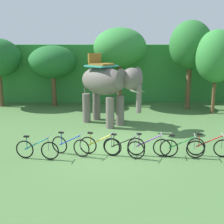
{
  "coord_description": "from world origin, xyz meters",
  "views": [
    {
      "loc": [
        -0.07,
        -12.15,
        4.31
      ],
      "look_at": [
        0.08,
        1.0,
        1.3
      ],
      "focal_mm": 48.43,
      "sensor_mm": 36.0,
      "label": 1
    }
  ],
  "objects_px": {
    "tree_center": "(217,56)",
    "bike_yellow": "(100,145)",
    "tree_center_right": "(53,62)",
    "bike_purple": "(149,146)",
    "tree_far_left": "(191,45)",
    "tree_right": "(120,48)",
    "elephant": "(107,84)",
    "bike_teal": "(37,149)",
    "bike_blue": "(70,146)",
    "bike_black": "(123,148)",
    "bike_red": "(209,147)",
    "bike_green": "(182,148)"
  },
  "relations": [
    {
      "from": "tree_center",
      "to": "bike_red",
      "type": "relative_size",
      "value": 3.03
    },
    {
      "from": "tree_far_left",
      "to": "elephant",
      "type": "xyz_separation_m",
      "value": [
        -5.35,
        -4.0,
        -1.95
      ]
    },
    {
      "from": "bike_teal",
      "to": "bike_purple",
      "type": "bearing_deg",
      "value": 3.81
    },
    {
      "from": "elephant",
      "to": "bike_red",
      "type": "distance_m",
      "value": 6.43
    },
    {
      "from": "bike_purple",
      "to": "bike_blue",
      "type": "bearing_deg",
      "value": 178.06
    },
    {
      "from": "tree_center_right",
      "to": "bike_teal",
      "type": "bearing_deg",
      "value": -83.73
    },
    {
      "from": "tree_far_left",
      "to": "bike_yellow",
      "type": "bearing_deg",
      "value": -123.38
    },
    {
      "from": "bike_red",
      "to": "bike_green",
      "type": "bearing_deg",
      "value": -172.74
    },
    {
      "from": "tree_center_right",
      "to": "bike_teal",
      "type": "distance_m",
      "value": 10.47
    },
    {
      "from": "tree_center_right",
      "to": "tree_far_left",
      "type": "xyz_separation_m",
      "value": [
        9.1,
        -1.13,
        1.12
      ]
    },
    {
      "from": "bike_teal",
      "to": "bike_black",
      "type": "relative_size",
      "value": 1.06
    },
    {
      "from": "elephant",
      "to": "bike_teal",
      "type": "xyz_separation_m",
      "value": [
        -2.65,
        -4.94,
        -1.82
      ]
    },
    {
      "from": "tree_center",
      "to": "bike_yellow",
      "type": "xyz_separation_m",
      "value": [
        -6.86,
        -7.15,
        -3.14
      ]
    },
    {
      "from": "bike_blue",
      "to": "bike_yellow",
      "type": "distance_m",
      "value": 1.17
    },
    {
      "from": "bike_red",
      "to": "tree_center_right",
      "type": "bearing_deg",
      "value": 128.07
    },
    {
      "from": "tree_right",
      "to": "bike_purple",
      "type": "height_order",
      "value": "tree_right"
    },
    {
      "from": "tree_far_left",
      "to": "bike_blue",
      "type": "height_order",
      "value": "tree_far_left"
    },
    {
      "from": "bike_green",
      "to": "bike_teal",
      "type": "bearing_deg",
      "value": -179.22
    },
    {
      "from": "elephant",
      "to": "bike_purple",
      "type": "height_order",
      "value": "elephant"
    },
    {
      "from": "bike_purple",
      "to": "bike_green",
      "type": "xyz_separation_m",
      "value": [
        1.24,
        -0.21,
        0.0
      ]
    },
    {
      "from": "tree_center_right",
      "to": "bike_green",
      "type": "distance_m",
      "value": 12.29
    },
    {
      "from": "bike_teal",
      "to": "bike_black",
      "type": "height_order",
      "value": "same"
    },
    {
      "from": "bike_blue",
      "to": "bike_green",
      "type": "distance_m",
      "value": 4.33
    },
    {
      "from": "bike_teal",
      "to": "bike_red",
      "type": "distance_m",
      "value": 6.62
    },
    {
      "from": "tree_far_left",
      "to": "bike_purple",
      "type": "distance_m",
      "value": 10.14
    },
    {
      "from": "bike_purple",
      "to": "bike_yellow",
      "type": "bearing_deg",
      "value": 176.29
    },
    {
      "from": "tree_right",
      "to": "elephant",
      "type": "xyz_separation_m",
      "value": [
        -0.84,
        -4.99,
        -1.81
      ]
    },
    {
      "from": "bike_black",
      "to": "tree_center_right",
      "type": "bearing_deg",
      "value": 113.85
    },
    {
      "from": "bike_blue",
      "to": "bike_purple",
      "type": "height_order",
      "value": "same"
    },
    {
      "from": "bike_blue",
      "to": "bike_purple",
      "type": "bearing_deg",
      "value": -1.94
    },
    {
      "from": "bike_green",
      "to": "bike_red",
      "type": "distance_m",
      "value": 1.1
    },
    {
      "from": "tree_center_right",
      "to": "bike_black",
      "type": "bearing_deg",
      "value": -66.15
    },
    {
      "from": "bike_blue",
      "to": "tree_right",
      "type": "bearing_deg",
      "value": 76.57
    },
    {
      "from": "tree_right",
      "to": "bike_teal",
      "type": "relative_size",
      "value": 3.15
    },
    {
      "from": "tree_center",
      "to": "bike_blue",
      "type": "bearing_deg",
      "value": -138.23
    },
    {
      "from": "bike_teal",
      "to": "bike_blue",
      "type": "relative_size",
      "value": 1.08
    },
    {
      "from": "elephant",
      "to": "bike_teal",
      "type": "height_order",
      "value": "elephant"
    },
    {
      "from": "tree_right",
      "to": "tree_far_left",
      "type": "distance_m",
      "value": 4.62
    },
    {
      "from": "tree_center_right",
      "to": "bike_blue",
      "type": "relative_size",
      "value": 2.64
    },
    {
      "from": "tree_center_right",
      "to": "bike_purple",
      "type": "relative_size",
      "value": 2.45
    },
    {
      "from": "bike_black",
      "to": "bike_yellow",
      "type": "bearing_deg",
      "value": 163.97
    },
    {
      "from": "bike_teal",
      "to": "bike_green",
      "type": "height_order",
      "value": "same"
    },
    {
      "from": "tree_right",
      "to": "bike_purple",
      "type": "distance_m",
      "value": 10.34
    },
    {
      "from": "bike_teal",
      "to": "bike_blue",
      "type": "xyz_separation_m",
      "value": [
        1.2,
        0.39,
        0.0
      ]
    },
    {
      "from": "tree_far_left",
      "to": "elephant",
      "type": "bearing_deg",
      "value": -143.22
    },
    {
      "from": "bike_purple",
      "to": "tree_far_left",
      "type": "bearing_deg",
      "value": 66.77
    },
    {
      "from": "bike_yellow",
      "to": "bike_purple",
      "type": "bearing_deg",
      "value": -3.71
    },
    {
      "from": "bike_yellow",
      "to": "bike_black",
      "type": "xyz_separation_m",
      "value": [
        0.91,
        -0.26,
        0.0
      ]
    },
    {
      "from": "tree_far_left",
      "to": "tree_right",
      "type": "bearing_deg",
      "value": 167.56
    },
    {
      "from": "bike_blue",
      "to": "bike_yellow",
      "type": "bearing_deg",
      "value": 0.95
    }
  ]
}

